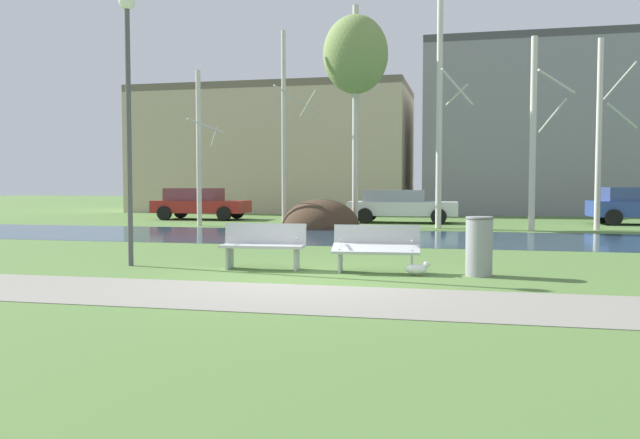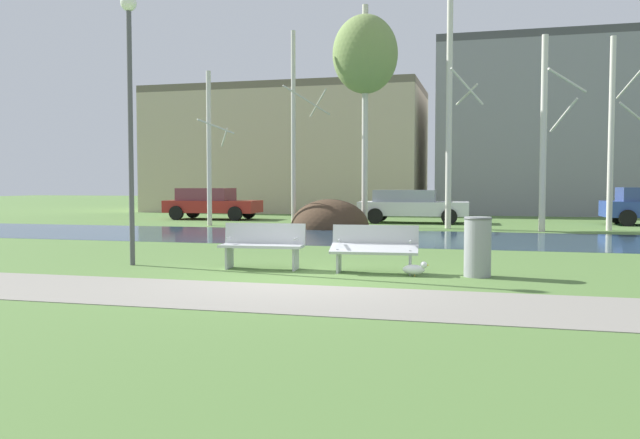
% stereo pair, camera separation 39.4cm
% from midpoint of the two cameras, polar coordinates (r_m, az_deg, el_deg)
% --- Properties ---
extents(ground_plane, '(120.00, 120.00, 0.00)m').
position_cam_midpoint_polar(ground_plane, '(20.85, 6.48, -1.38)').
color(ground_plane, '#517538').
extents(paved_path_strip, '(60.00, 2.34, 0.01)m').
position_cam_midpoint_polar(paved_path_strip, '(9.50, -3.54, -6.75)').
color(paved_path_strip, gray).
rests_on(paved_path_strip, ground).
extents(river_band, '(80.00, 6.10, 0.01)m').
position_cam_midpoint_polar(river_band, '(19.92, 6.09, -1.58)').
color(river_band, '#2D475B').
rests_on(river_band, ground).
extents(soil_mound, '(2.93, 3.47, 2.12)m').
position_cam_midpoint_polar(soil_mound, '(24.57, 1.34, -0.68)').
color(soil_mound, '#423021').
rests_on(soil_mound, ground).
extents(bench_left, '(1.64, 0.69, 0.87)m').
position_cam_midpoint_polar(bench_left, '(12.54, -4.15, -2.19)').
color(bench_left, '#B2B5B7').
rests_on(bench_left, ground).
extents(bench_right, '(1.64, 0.69, 0.87)m').
position_cam_midpoint_polar(bench_right, '(12.02, 5.72, -2.43)').
color(bench_right, '#B2B5B7').
rests_on(bench_right, ground).
extents(trash_bin, '(0.50, 0.50, 1.06)m').
position_cam_midpoint_polar(trash_bin, '(11.83, 14.55, -2.24)').
color(trash_bin, gray).
rests_on(trash_bin, ground).
extents(seagull, '(0.47, 0.18, 0.27)m').
position_cam_midpoint_polar(seagull, '(11.68, 9.28, -4.29)').
color(seagull, white).
rests_on(seagull, ground).
extents(streetlamp, '(0.32, 0.32, 5.36)m').
position_cam_midpoint_polar(streetlamp, '(13.67, -15.50, 11.19)').
color(streetlamp, '#4C4C51').
rests_on(streetlamp, ground).
extents(birch_far_left, '(1.19, 1.91, 6.01)m').
position_cam_midpoint_polar(birch_far_left, '(25.82, -9.20, 6.21)').
color(birch_far_left, beige).
rests_on(birch_far_left, ground).
extents(birch_left, '(1.58, 2.84, 7.48)m').
position_cam_midpoint_polar(birch_left, '(25.25, -1.79, 8.06)').
color(birch_left, beige).
rests_on(birch_left, ground).
extents(birch_center_left, '(2.47, 2.47, 8.37)m').
position_cam_midpoint_polar(birch_center_left, '(25.43, 4.43, 14.11)').
color(birch_center_left, beige).
rests_on(birch_center_left, ground).
extents(birch_center, '(1.34, 2.25, 8.77)m').
position_cam_midpoint_polar(birch_center, '(24.54, 11.76, 9.57)').
color(birch_center, beige).
rests_on(birch_center, ground).
extents(birch_center_right, '(1.46, 2.40, 6.68)m').
position_cam_midpoint_polar(birch_center_right, '(23.71, 19.53, 7.26)').
color(birch_center_right, beige).
rests_on(birch_center_right, ground).
extents(birch_right, '(1.33, 2.38, 6.73)m').
position_cam_midpoint_polar(birch_right, '(25.03, 24.64, 6.99)').
color(birch_right, beige).
rests_on(birch_right, ground).
extents(parked_van_nearest_red, '(4.32, 2.25, 1.44)m').
position_cam_midpoint_polar(parked_van_nearest_red, '(30.44, -9.16, 1.45)').
color(parked_van_nearest_red, maroon).
rests_on(parked_van_nearest_red, ground).
extents(parked_sedan_second_white, '(4.59, 2.17, 1.38)m').
position_cam_midpoint_polar(parked_sedan_second_white, '(27.55, 8.37, 1.24)').
color(parked_sedan_second_white, silver).
rests_on(parked_sedan_second_white, ground).
extents(building_beige_block, '(15.80, 7.52, 7.22)m').
position_cam_midpoint_polar(building_beige_block, '(39.13, -2.48, 6.03)').
color(building_beige_block, '#BCAD8E').
rests_on(building_beige_block, ground).
extents(building_grey_warehouse, '(15.98, 7.95, 9.33)m').
position_cam_midpoint_polar(building_grey_warehouse, '(38.86, 22.74, 7.37)').
color(building_grey_warehouse, gray).
rests_on(building_grey_warehouse, ground).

